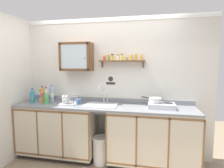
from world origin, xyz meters
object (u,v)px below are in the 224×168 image
at_px(sink, 101,105).
at_px(bottle_juice_amber_0, 43,95).
at_px(bottle_opaque_white_1, 46,95).
at_px(bottle_soda_green_4, 47,98).
at_px(saucepan, 155,100).
at_px(trash_bin, 101,150).
at_px(warning_sign, 111,81).
at_px(wall_cabinet, 77,57).
at_px(bottle_water_blue_3, 52,94).
at_px(hot_plate_stove, 161,106).
at_px(mug, 79,102).
at_px(bottle_water_clear_5, 40,96).
at_px(bottle_detergent_teal_2, 33,96).
at_px(dish_rack, 68,102).

distance_m(sink, bottle_juice_amber_0, 1.07).
bearing_deg(bottle_opaque_white_1, bottle_soda_green_4, -56.35).
distance_m(saucepan, trash_bin, 1.20).
bearing_deg(warning_sign, bottle_soda_green_4, -161.72).
relative_size(wall_cabinet, warning_sign, 2.47).
relative_size(sink, bottle_soda_green_4, 2.50).
xyz_separation_m(bottle_soda_green_4, warning_sign, (1.06, 0.35, 0.30)).
bearing_deg(bottle_water_blue_3, hot_plate_stove, -3.16).
xyz_separation_m(bottle_opaque_white_1, mug, (0.66, -0.07, -0.07)).
bearing_deg(bottle_juice_amber_0, bottle_water_clear_5, 138.53).
bearing_deg(bottle_detergent_teal_2, saucepan, 1.60).
height_order(bottle_opaque_white_1, bottle_detergent_teal_2, bottle_opaque_white_1).
relative_size(bottle_soda_green_4, wall_cabinet, 0.39).
height_order(saucepan, bottle_opaque_white_1, bottle_opaque_white_1).
height_order(bottle_juice_amber_0, wall_cabinet, wall_cabinet).
bearing_deg(hot_plate_stove, bottle_juice_amber_0, -179.65).
bearing_deg(bottle_water_clear_5, hot_plate_stove, -2.50).
distance_m(saucepan, warning_sign, 0.85).
xyz_separation_m(bottle_soda_green_4, trash_bin, (0.97, -0.05, -0.81)).
bearing_deg(warning_sign, bottle_water_clear_5, -171.69).
relative_size(sink, dish_rack, 1.76).
relative_size(bottle_soda_green_4, warning_sign, 0.95).
relative_size(dish_rack, mug, 2.51).
bearing_deg(wall_cabinet, sink, -14.50).
distance_m(bottle_soda_green_4, warning_sign, 1.15).
distance_m(saucepan, mug, 1.27).
height_order(sink, wall_cabinet, wall_cabinet).
distance_m(bottle_juice_amber_0, warning_sign, 1.23).
bearing_deg(bottle_water_clear_5, bottle_juice_amber_0, -41.47).
bearing_deg(warning_sign, hot_plate_stove, -18.06).
relative_size(dish_rack, warning_sign, 1.36).
height_order(bottle_water_clear_5, mug, bottle_water_clear_5).
relative_size(bottle_juice_amber_0, bottle_detergent_teal_2, 1.13).
distance_m(bottle_opaque_white_1, bottle_water_blue_3, 0.12).
height_order(hot_plate_stove, mug, same).
distance_m(bottle_detergent_teal_2, dish_rack, 0.66).
height_order(bottle_water_blue_3, bottle_water_clear_5, bottle_water_blue_3).
height_order(bottle_water_blue_3, wall_cabinet, wall_cabinet).
bearing_deg(bottle_soda_green_4, dish_rack, 7.86).
distance_m(bottle_detergent_teal_2, wall_cabinet, 1.05).
bearing_deg(sink, trash_bin, -81.74).
distance_m(hot_plate_stove, bottle_water_blue_3, 1.92).
height_order(hot_plate_stove, warning_sign, warning_sign).
bearing_deg(bottle_water_blue_3, wall_cabinet, 6.52).
relative_size(sink, bottle_water_blue_3, 1.77).
height_order(hot_plate_stove, trash_bin, hot_plate_stove).
xyz_separation_m(bottle_water_clear_5, wall_cabinet, (0.70, 0.07, 0.71)).
bearing_deg(dish_rack, wall_cabinet, 58.61).
distance_m(sink, wall_cabinet, 0.95).
height_order(hot_plate_stove, bottle_water_clear_5, bottle_water_clear_5).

